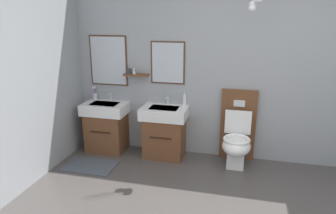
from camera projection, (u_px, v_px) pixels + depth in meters
The scene contains 9 objects.
wall_back at pixel (258, 61), 4.09m from camera, with size 5.42×0.63×2.77m.
bath_mat at pixel (90, 166), 4.19m from camera, with size 0.68×0.44×0.01m, color #474C56.
vanity_sink_left at pixel (107, 125), 4.63m from camera, with size 0.64×0.47×0.73m.
tap_on_left_sink at pixel (110, 96), 4.66m from camera, with size 0.03×0.13×0.11m.
vanity_sink_right at pixel (165, 130), 4.42m from camera, with size 0.64×0.47×0.73m.
tap_on_right_sink at pixel (167, 99), 4.46m from camera, with size 0.03×0.13×0.11m.
toilet at pixel (237, 138), 4.18m from camera, with size 0.48×0.62×1.00m.
toothbrush_cup at pixel (95, 95), 4.71m from camera, with size 0.07×0.07×0.20m.
soap_dispenser at pixel (184, 100), 4.39m from camera, with size 0.06×0.06×0.18m.
Camera 1 is at (-0.20, -2.28, 1.97)m, focal length 33.07 mm.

